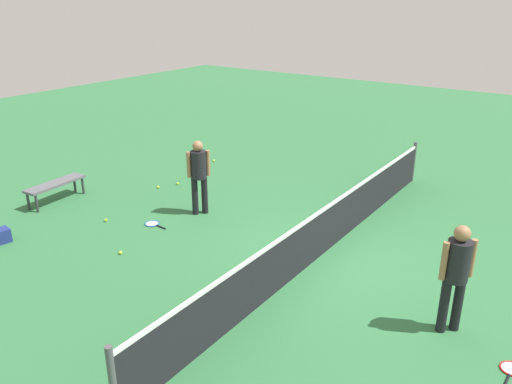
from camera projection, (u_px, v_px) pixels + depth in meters
ground_plane at (322, 254)px, 9.74m from camera, size 40.00×40.00×0.00m
court_net at (323, 231)px, 9.55m from camera, size 10.09×0.09×1.07m
player_near_side at (199, 171)px, 11.19m from camera, size 0.48×0.48×1.70m
player_far_side at (456, 270)px, 7.19m from camera, size 0.48×0.48×1.70m
tennis_racket_near_player at (153, 224)px, 10.99m from camera, size 0.33×0.59×0.03m
tennis_racket_far_player at (512, 370)px, 6.72m from camera, size 0.59×0.33×0.03m
tennis_ball_near_player at (158, 187)px, 13.04m from camera, size 0.07×0.07×0.07m
tennis_ball_by_net at (106, 220)px, 11.12m from camera, size 0.07×0.07×0.07m
tennis_ball_midcourt at (369, 195)px, 12.49m from camera, size 0.07×0.07×0.07m
tennis_ball_baseline at (178, 184)px, 13.27m from camera, size 0.07×0.07×0.07m
tennis_ball_stray_left at (120, 253)px, 9.73m from camera, size 0.07×0.07×0.07m
tennis_ball_stray_right at (214, 161)px, 15.08m from camera, size 0.07×0.07×0.07m
courtside_bench at (55, 185)px, 12.08m from camera, size 1.53×0.51×0.48m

